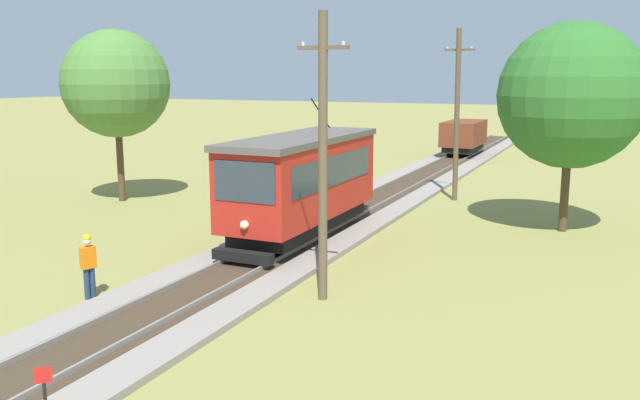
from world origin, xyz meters
The scene contains 9 objects.
red_tram centered at (0.00, 16.98, 2.19)m, with size 2.60×8.54×4.79m.
freight_car centered at (0.00, 43.90, 1.56)m, with size 2.40×5.20×2.31m.
utility_pole_near_tram centered at (3.23, 11.55, 3.85)m, with size 1.40×0.24×7.51m.
utility_pole_mid centered at (3.23, 26.97, 4.10)m, with size 1.40×0.64×8.01m.
trackside_signal_marker centered at (1.73, 3.46, 0.67)m, with size 0.21×0.21×1.18m.
gravel_pile centered at (5.39, 48.10, 0.42)m, with size 3.10×3.10×0.84m, color gray.
track_worker centered at (-2.51, 9.02, 0.98)m, with size 0.37×0.44×1.78m.
tree_left_near centered at (8.47, 22.52, 5.16)m, with size 5.44×5.44×7.89m.
tree_left_far centered at (-11.26, 20.52, 5.50)m, with size 4.97×4.97×8.00m.
Camera 1 is at (10.13, -4.02, 5.96)m, focal length 37.24 mm.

